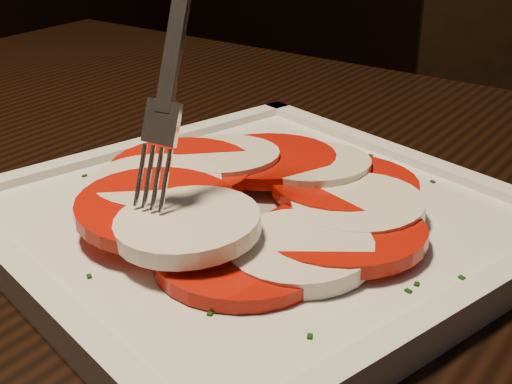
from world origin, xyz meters
The scene contains 4 objects.
table centered at (-0.11, -0.01, 0.65)m, with size 1.24×0.87×0.75m.
plate centered at (-0.11, -0.02, 0.76)m, with size 0.30×0.30×0.01m, color white.
caprese_salad centered at (-0.11, -0.02, 0.78)m, with size 0.27×0.24×0.03m.
fork centered at (-0.14, -0.05, 0.88)m, with size 0.03×0.07×0.19m, color white, non-canonical shape.
Camera 1 is at (0.10, -0.36, 0.96)m, focal length 50.00 mm.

